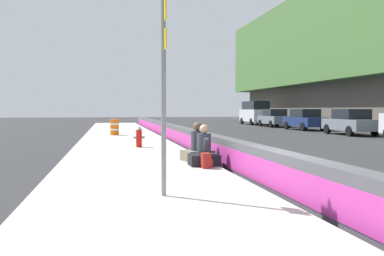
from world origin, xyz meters
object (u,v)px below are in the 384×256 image
seated_person_foreground (204,153)px  seated_person_middle (197,149)px  construction_barrel (114,127)px  parked_car_far (274,118)px  parked_car_farther (255,112)px  route_sign_post (164,81)px  parked_car_midline (305,119)px  parked_car_fourth (350,122)px  fire_hydrant (139,136)px  backpack (206,161)px

seated_person_foreground → seated_person_middle: bearing=-2.1°
seated_person_middle → construction_barrel: (13.13, 2.29, 0.11)m
seated_person_foreground → parked_car_far: (26.02, -12.94, 0.37)m
seated_person_middle → parked_car_farther: (30.78, -13.07, 0.85)m
parked_car_farther → seated_person_middle: bearing=157.0°
seated_person_middle → route_sign_post: bearing=161.1°
seated_person_middle → parked_car_midline: bearing=-34.5°
construction_barrel → parked_car_fourth: size_ratio=0.21×
route_sign_post → construction_barrel: 18.05m
fire_hydrant → parked_car_fourth: bearing=-62.3°
parked_car_farther → construction_barrel: bearing=138.9°
construction_barrel → backpack: bearing=-171.5°
parked_car_fourth → parked_car_farther: parked_car_farther is taller
fire_hydrant → seated_person_foreground: 6.04m
fire_hydrant → parked_car_midline: parked_car_midline is taller
parked_car_fourth → parked_car_farther: 18.39m
fire_hydrant → seated_person_foreground: size_ratio=0.77×
fire_hydrant → backpack: 6.55m
fire_hydrant → construction_barrel: bearing=6.0°
seated_person_middle → parked_car_fourth: (12.39, -12.97, 0.36)m
route_sign_post → seated_person_foreground: (3.79, -1.62, -1.71)m
backpack → parked_car_farther: parked_car_farther is taller
construction_barrel → parked_car_far: 19.26m
seated_person_middle → parked_car_fourth: parked_car_fourth is taller
fire_hydrant → seated_person_middle: size_ratio=0.75×
seated_person_middle → parked_car_far: 28.11m
backpack → parked_car_fourth: size_ratio=0.09×
seated_person_foreground → backpack: seated_person_foreground is taller
seated_person_foreground → parked_car_farther: 34.43m
seated_person_middle → parked_car_midline: parked_car_midline is taller
seated_person_foreground → parked_car_far: size_ratio=0.25×
parked_car_midline → fire_hydrant: bearing=134.3°
construction_barrel → parked_car_farther: (17.64, -15.36, 0.73)m
construction_barrel → parked_car_fourth: parked_car_fourth is taller
backpack → parked_car_farther: size_ratio=0.08×
fire_hydrant → parked_car_farther: size_ratio=0.17×
fire_hydrant → parked_car_far: (20.13, -14.32, 0.27)m
route_sign_post → parked_car_midline: 27.87m
route_sign_post → parked_car_fourth: route_sign_post is taller
fire_hydrant → backpack: bearing=-168.4°
seated_person_middle → parked_car_midline: 22.88m
parked_car_fourth → fire_hydrant: bearing=117.7°
route_sign_post → construction_barrel: size_ratio=3.79×
seated_person_middle → parked_car_fourth: bearing=-46.3°
seated_person_middle → construction_barrel: seated_person_middle is taller
fire_hydrant → construction_barrel: construction_barrel is taller
parked_car_fourth → parked_car_midline: same height
seated_person_middle → parked_car_far: bearing=-27.3°
parked_car_fourth → parked_car_midline: size_ratio=1.01×
parked_car_midline → parked_car_fourth: bearing=-179.8°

